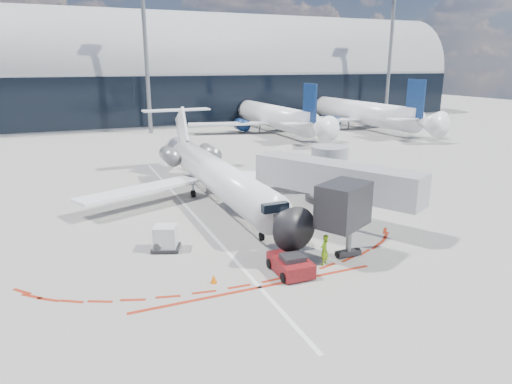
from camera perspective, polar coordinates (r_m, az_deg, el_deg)
name	(u,v)px	position (r m, az deg, el deg)	size (l,w,h in m)	color
ground	(200,222)	(35.17, -6.99, -3.73)	(260.00, 260.00, 0.00)	slate
apron_centerline	(193,214)	(36.99, -7.85, -2.76)	(0.25, 40.00, 0.01)	silver
apron_stop_bar	(260,287)	(25.17, 0.46, -11.83)	(14.00, 0.25, 0.01)	maroon
terminal_building	(107,80)	(97.41, -18.12, 13.15)	(150.00, 24.15, 24.00)	#9C9FA1
jet_bridge	(333,180)	(35.51, 9.61, 1.43)	(10.03, 15.20, 4.90)	#95989D
light_mast_centre	(146,58)	(81.17, -13.56, 15.93)	(0.70, 0.70, 25.00)	slate
light_mast_east	(390,59)	(102.34, 16.37, 15.61)	(0.70, 0.70, 25.00)	slate
regional_jet	(213,173)	(40.19, -5.34, 2.43)	(23.70, 29.22, 7.32)	white
pushback_tug	(291,264)	(26.63, 4.34, -9.00)	(2.03, 4.63, 1.20)	#4F0B0C
ramp_worker	(324,250)	(27.76, 8.54, -7.13)	(0.69, 0.45, 1.89)	#94EA18
uld_container	(166,238)	(30.08, -11.24, -5.69)	(2.18, 2.03, 1.65)	black
safety_cone_right	(214,279)	(25.62, -5.30, -10.74)	(0.37, 0.37, 0.51)	#EB6304
bg_airliner_1	(269,100)	(82.07, 1.61, 11.48)	(34.32, 36.34, 11.10)	white
bg_airliner_2	(357,96)	(88.82, 12.56, 11.63)	(36.14, 38.27, 11.69)	white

